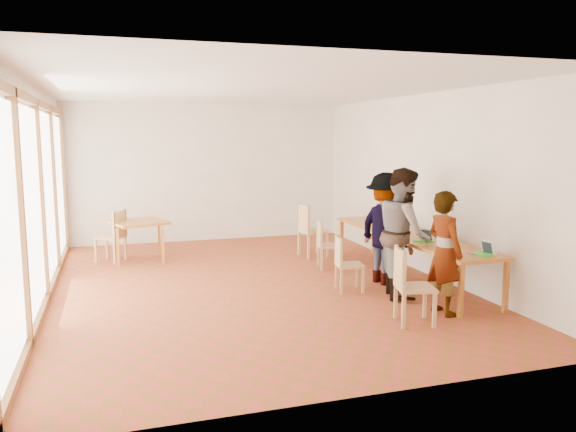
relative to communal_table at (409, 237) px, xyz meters
name	(u,v)px	position (x,y,z in m)	size (l,w,h in m)	color
ground	(251,284)	(-2.50, 0.45, -0.70)	(8.00, 8.00, 0.00)	#A13D27
wall_back	(207,173)	(-2.50, 4.45, 0.80)	(6.00, 0.10, 3.00)	white
wall_front	(360,231)	(-2.50, -3.55, 0.80)	(6.00, 0.10, 3.00)	white
wall_right	(423,184)	(0.50, 0.45, 0.80)	(0.10, 8.00, 3.00)	white
window_wall	(39,195)	(-5.46, 0.45, 0.80)	(0.10, 8.00, 3.00)	white
ceiling	(249,87)	(-2.50, 0.45, 2.32)	(6.00, 8.00, 0.04)	white
communal_table	(409,237)	(0.00, 0.00, 0.00)	(0.80, 4.00, 0.75)	#BF712A
side_table	(139,225)	(-4.07, 2.70, -0.03)	(0.90, 0.90, 0.75)	#BF712A
chair_near	(407,278)	(-1.09, -1.91, -0.12)	(0.53, 0.53, 0.50)	tan
chair_mid	(344,258)	(-1.25, -0.32, -0.20)	(0.44, 0.44, 0.44)	tan
chair_far	(324,239)	(-1.01, 1.12, -0.19)	(0.46, 0.46, 0.45)	tan
chair_empty	(308,224)	(-0.96, 2.11, -0.08)	(0.53, 0.53, 0.54)	tan
chair_spare	(115,230)	(-4.49, 2.78, -0.12)	(0.61, 0.61, 0.51)	tan
person_near	(445,253)	(-0.44, -1.70, 0.10)	(0.59, 0.39, 1.61)	gray
person_mid	(404,232)	(-0.54, -0.80, 0.23)	(0.90, 0.70, 1.86)	gray
person_far	(386,228)	(-0.46, -0.09, 0.17)	(1.13, 0.65, 1.74)	gray
laptop_near	(485,251)	(0.15, -1.74, 0.10)	(0.23, 0.25, 0.19)	#3ED833
laptop_mid	(425,238)	(-0.11, -0.68, 0.10)	(0.28, 0.29, 0.20)	#3ED833
laptop_far	(387,225)	(-0.08, 0.59, 0.10)	(0.26, 0.27, 0.19)	#3ED833
yellow_mug	(443,245)	(-0.15, -1.21, 0.10)	(0.13, 0.13, 0.10)	orange
green_bottle	(383,213)	(0.22, 1.36, 0.19)	(0.07, 0.07, 0.28)	#187626
clear_glass	(426,237)	(-0.04, -0.58, 0.09)	(0.07, 0.07, 0.09)	silver
condiment_cup	(494,253)	(0.26, -1.77, 0.08)	(0.08, 0.08, 0.06)	white
pink_phone	(470,253)	(-0.01, -1.63, 0.05)	(0.05, 0.10, 0.01)	#C7337C
black_pouch	(389,220)	(0.27, 1.18, 0.09)	(0.16, 0.26, 0.09)	black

